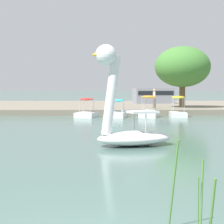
{
  "coord_description": "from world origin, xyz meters",
  "views": [
    {
      "loc": [
        0.15,
        -4.61,
        2.16
      ],
      "look_at": [
        0.65,
        18.7,
        0.78
      ],
      "focal_mm": 63.87,
      "sensor_mm": 36.0,
      "label": 1
    }
  ],
  "objects_px": {
    "swan_boat": "(127,120)",
    "person_on_path": "(154,98)",
    "pedal_boat_yellow": "(178,111)",
    "pedal_boat_red": "(87,112)",
    "tree_sapling_by_fence": "(182,67)",
    "pedal_boat_orange": "(149,111)",
    "pedal_boat_cyan": "(117,112)",
    "parked_van": "(154,95)"
  },
  "relations": [
    {
      "from": "pedal_boat_red",
      "to": "parked_van",
      "type": "relative_size",
      "value": 0.5
    },
    {
      "from": "person_on_path",
      "to": "pedal_boat_cyan",
      "type": "bearing_deg",
      "value": -128.0
    },
    {
      "from": "parked_van",
      "to": "tree_sapling_by_fence",
      "type": "bearing_deg",
      "value": -81.61
    },
    {
      "from": "pedal_boat_cyan",
      "to": "parked_van",
      "type": "xyz_separation_m",
      "value": [
        4.7,
        15.49,
        0.97
      ]
    },
    {
      "from": "parked_van",
      "to": "pedal_boat_red",
      "type": "bearing_deg",
      "value": -114.29
    },
    {
      "from": "swan_boat",
      "to": "pedal_boat_cyan",
      "type": "relative_size",
      "value": 1.63
    },
    {
      "from": "swan_boat",
      "to": "pedal_boat_red",
      "type": "distance_m",
      "value": 15.0
    },
    {
      "from": "pedal_boat_orange",
      "to": "pedal_boat_red",
      "type": "xyz_separation_m",
      "value": [
        -4.66,
        -0.05,
        -0.06
      ]
    },
    {
      "from": "pedal_boat_yellow",
      "to": "swan_boat",
      "type": "bearing_deg",
      "value": -107.45
    },
    {
      "from": "pedal_boat_red",
      "to": "pedal_boat_yellow",
      "type": "bearing_deg",
      "value": 2.49
    },
    {
      "from": "tree_sapling_by_fence",
      "to": "pedal_boat_red",
      "type": "bearing_deg",
      "value": -144.51
    },
    {
      "from": "swan_boat",
      "to": "person_on_path",
      "type": "bearing_deg",
      "value": 79.73
    },
    {
      "from": "swan_boat",
      "to": "pedal_boat_orange",
      "type": "distance_m",
      "value": 15.1
    },
    {
      "from": "pedal_boat_red",
      "to": "tree_sapling_by_fence",
      "type": "distance_m",
      "value": 10.88
    },
    {
      "from": "swan_boat",
      "to": "pedal_boat_cyan",
      "type": "distance_m",
      "value": 14.74
    },
    {
      "from": "swan_boat",
      "to": "pedal_boat_cyan",
      "type": "xyz_separation_m",
      "value": [
        0.1,
        14.73,
        -0.58
      ]
    },
    {
      "from": "pedal_boat_yellow",
      "to": "pedal_boat_red",
      "type": "height_order",
      "value": "pedal_boat_yellow"
    },
    {
      "from": "pedal_boat_orange",
      "to": "pedal_boat_red",
      "type": "distance_m",
      "value": 4.66
    },
    {
      "from": "swan_boat",
      "to": "pedal_boat_cyan",
      "type": "height_order",
      "value": "swan_boat"
    },
    {
      "from": "person_on_path",
      "to": "swan_boat",
      "type": "bearing_deg",
      "value": -100.27
    },
    {
      "from": "pedal_boat_yellow",
      "to": "person_on_path",
      "type": "bearing_deg",
      "value": 108.64
    },
    {
      "from": "pedal_boat_cyan",
      "to": "pedal_boat_red",
      "type": "relative_size",
      "value": 0.98
    },
    {
      "from": "pedal_boat_cyan",
      "to": "tree_sapling_by_fence",
      "type": "relative_size",
      "value": 0.42
    },
    {
      "from": "pedal_boat_cyan",
      "to": "pedal_boat_red",
      "type": "xyz_separation_m",
      "value": [
        -2.25,
        0.1,
        -0.0
      ]
    },
    {
      "from": "pedal_boat_yellow",
      "to": "person_on_path",
      "type": "distance_m",
      "value": 4.19
    },
    {
      "from": "parked_van",
      "to": "pedal_boat_cyan",
      "type": "bearing_deg",
      "value": -106.87
    },
    {
      "from": "pedal_boat_orange",
      "to": "person_on_path",
      "type": "height_order",
      "value": "person_on_path"
    },
    {
      "from": "person_on_path",
      "to": "parked_van",
      "type": "bearing_deg",
      "value": 83.12
    },
    {
      "from": "pedal_boat_red",
      "to": "person_on_path",
      "type": "distance_m",
      "value": 7.05
    },
    {
      "from": "swan_boat",
      "to": "pedal_boat_yellow",
      "type": "height_order",
      "value": "swan_boat"
    },
    {
      "from": "pedal_boat_yellow",
      "to": "pedal_boat_cyan",
      "type": "xyz_separation_m",
      "value": [
        -4.66,
        -0.4,
        -0.06
      ]
    },
    {
      "from": "swan_boat",
      "to": "pedal_boat_red",
      "type": "xyz_separation_m",
      "value": [
        -2.15,
        14.83,
        -0.58
      ]
    },
    {
      "from": "swan_boat",
      "to": "parked_van",
      "type": "relative_size",
      "value": 0.79
    },
    {
      "from": "pedal_boat_yellow",
      "to": "tree_sapling_by_fence",
      "type": "bearing_deg",
      "value": 75.74
    },
    {
      "from": "pedal_boat_orange",
      "to": "pedal_boat_red",
      "type": "relative_size",
      "value": 1.05
    },
    {
      "from": "swan_boat",
      "to": "person_on_path",
      "type": "xyz_separation_m",
      "value": [
        3.45,
        19.01,
        0.36
      ]
    },
    {
      "from": "pedal_boat_orange",
      "to": "tree_sapling_by_fence",
      "type": "bearing_deg",
      "value": 58.04
    },
    {
      "from": "pedal_boat_cyan",
      "to": "tree_sapling_by_fence",
      "type": "bearing_deg",
      "value": 44.78
    },
    {
      "from": "pedal_boat_orange",
      "to": "pedal_boat_cyan",
      "type": "xyz_separation_m",
      "value": [
        -2.41,
        -0.15,
        -0.06
      ]
    },
    {
      "from": "pedal_boat_orange",
      "to": "swan_boat",
      "type": "bearing_deg",
      "value": -99.59
    },
    {
      "from": "pedal_boat_yellow",
      "to": "parked_van",
      "type": "relative_size",
      "value": 0.5
    },
    {
      "from": "pedal_boat_cyan",
      "to": "pedal_boat_red",
      "type": "bearing_deg",
      "value": 177.45
    }
  ]
}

